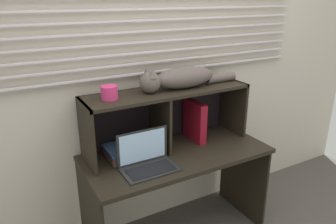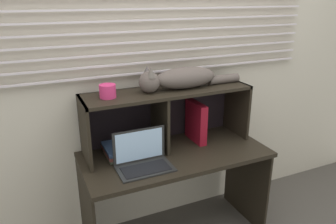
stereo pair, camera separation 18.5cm
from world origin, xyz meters
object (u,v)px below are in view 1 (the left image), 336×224
at_px(cat, 180,78).
at_px(small_basket, 109,93).
at_px(book_stack, 117,153).
at_px(binder_upright, 195,121).
at_px(laptop, 147,160).

relative_size(cat, small_basket, 7.45).
xyz_separation_m(cat, small_basket, (-0.52, 0.00, -0.03)).
bearing_deg(book_stack, small_basket, -174.80).
height_order(book_stack, small_basket, small_basket).
distance_m(binder_upright, book_stack, 0.63).
relative_size(laptop, small_basket, 3.35).
distance_m(cat, binder_upright, 0.37).
distance_m(cat, laptop, 0.61).
distance_m(book_stack, small_basket, 0.43).
height_order(cat, small_basket, cat).
height_order(binder_upright, small_basket, small_basket).
bearing_deg(cat, binder_upright, 0.00).
height_order(laptop, binder_upright, binder_upright).
height_order(cat, laptop, cat).
distance_m(laptop, book_stack, 0.25).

